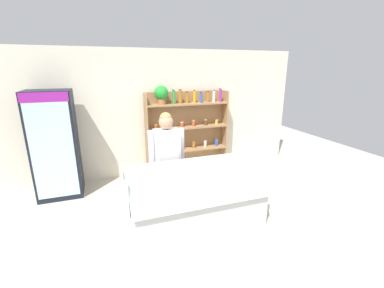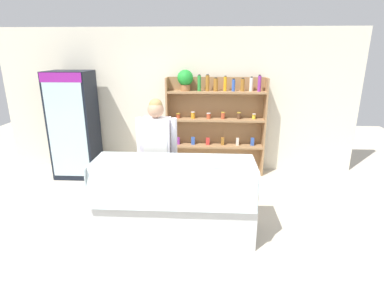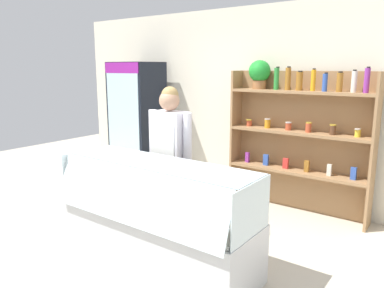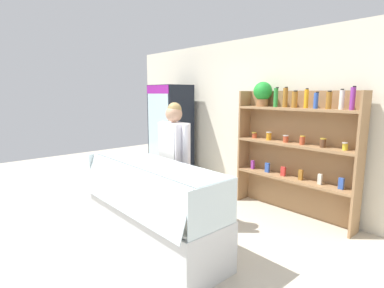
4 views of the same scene
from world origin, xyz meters
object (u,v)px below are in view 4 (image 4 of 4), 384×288
object	(u,v)px
shelving_unit	(291,140)
deli_display_case	(152,222)
drinks_fridge	(171,134)
shop_clerk	(174,155)

from	to	relation	value
shelving_unit	deli_display_case	xyz separation A→B (m)	(-0.49, -2.12, -0.80)
drinks_fridge	deli_display_case	distance (m)	2.82
shelving_unit	deli_display_case	size ratio (longest dim) A/B	0.98
drinks_fridge	shelving_unit	world-z (taller)	shelving_unit
deli_display_case	shop_clerk	distance (m)	0.92
drinks_fridge	shop_clerk	distance (m)	2.17
deli_display_case	drinks_fridge	bearing A→B (deg)	138.02
shelving_unit	shop_clerk	world-z (taller)	shelving_unit
drinks_fridge	shop_clerk	world-z (taller)	drinks_fridge
drinks_fridge	deli_display_case	xyz separation A→B (m)	(2.04, -1.84, -0.66)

